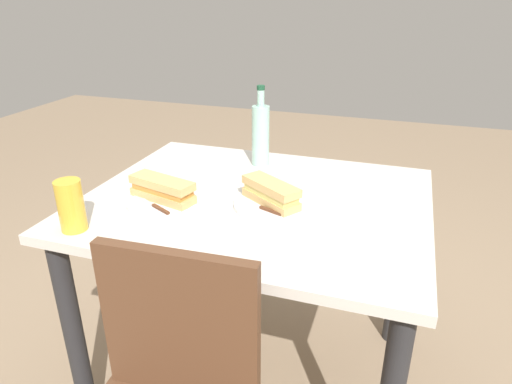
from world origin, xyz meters
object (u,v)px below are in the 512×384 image
plate_near (271,205)px  knife_far (154,205)px  dining_table (256,230)px  knife_near (261,207)px  beer_glass (71,206)px  baguette_sandwich_far (162,189)px  plate_far (164,201)px  baguette_sandwich_near (271,193)px  water_bottle (261,134)px

plate_near → knife_far: (0.33, 0.13, 0.01)m
dining_table → knife_near: bearing=115.7°
dining_table → beer_glass: (0.41, 0.36, 0.19)m
knife_near → baguette_sandwich_far: (0.31, 0.03, 0.03)m
plate_far → knife_near: bearing=-173.7°
plate_near → plate_far: (0.32, 0.08, 0.00)m
beer_glass → plate_far: bearing=-124.0°
baguette_sandwich_far → knife_far: baguette_sandwich_far is taller
plate_near → beer_glass: size_ratio=1.55×
plate_near → baguette_sandwich_near: 0.04m
dining_table → water_bottle: (0.08, -0.29, 0.24)m
knife_near → water_bottle: size_ratio=0.58×
knife_near → baguette_sandwich_far: bearing=6.3°
dining_table → plate_near: (-0.06, 0.05, 0.12)m
plate_far → knife_far: (0.00, 0.05, 0.01)m
plate_far → water_bottle: bearing=-112.8°
water_bottle → beer_glass: size_ratio=2.05×
knife_near → plate_far: (0.31, 0.03, -0.01)m
plate_far → knife_far: knife_far is taller
baguette_sandwich_near → dining_table: bearing=-38.6°
plate_far → water_bottle: (-0.18, -0.43, 0.11)m
dining_table → plate_far: (0.26, 0.13, 0.12)m
dining_table → beer_glass: bearing=41.0°
baguette_sandwich_near → plate_far: baguette_sandwich_near is taller
baguette_sandwich_far → knife_near: bearing=-173.7°
baguette_sandwich_far → beer_glass: (0.15, 0.23, 0.02)m
dining_table → knife_near: 0.17m
dining_table → baguette_sandwich_far: 0.33m
water_bottle → beer_glass: 0.73m
beer_glass → knife_near: bearing=-150.5°
dining_table → water_bottle: size_ratio=3.60×
baguette_sandwich_near → baguette_sandwich_far: 0.33m
knife_near → knife_far: 0.32m
water_bottle → knife_near: bearing=108.0°
knife_far → beer_glass: bearing=48.9°
baguette_sandwich_far → beer_glass: size_ratio=1.55×
beer_glass → plate_near: bearing=-147.2°
dining_table → water_bottle: 0.39m
dining_table → knife_far: size_ratio=6.49×
knife_far → water_bottle: bearing=-110.7°
plate_near → baguette_sandwich_near: baguette_sandwich_near is taller
plate_near → knife_near: size_ratio=1.31×
plate_near → dining_table: bearing=-38.6°
plate_far → beer_glass: (0.15, 0.23, 0.07)m
plate_near → beer_glass: bearing=32.8°
plate_far → knife_far: size_ratio=1.37×
baguette_sandwich_near → baguette_sandwich_far: bearing=13.9°
knife_near → knife_far: same height
water_bottle → baguette_sandwich_near: bearing=112.7°
knife_far → baguette_sandwich_near: bearing=-157.6°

